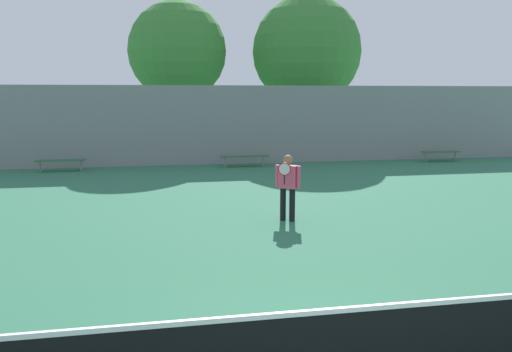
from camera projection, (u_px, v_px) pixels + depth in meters
The scene contains 7 objects.
tennis_player at pixel (288, 183), 11.90m from camera, with size 0.56×0.52×1.60m.
bench_courtside_near at pixel (245, 157), 20.95m from camera, with size 2.05×0.40×0.46m.
bench_courtside_far at pixel (441, 152), 22.57m from camera, with size 1.78×0.40×0.46m.
bench_adjacent_court at pixel (61, 161), 19.63m from camera, with size 1.90×0.40×0.46m.
back_fence at pixel (206, 125), 21.41m from camera, with size 32.25×0.06×3.39m.
tree_green_tall at pixel (307, 52), 26.12m from camera, with size 5.69×5.69×8.08m.
tree_dark_dense at pixel (177, 51), 25.21m from camera, with size 4.95×4.95×7.65m.
Camera 1 is at (-1.77, -4.28, 3.02)m, focal length 35.00 mm.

